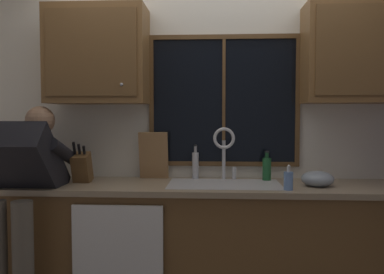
{
  "coord_description": "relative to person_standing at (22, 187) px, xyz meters",
  "views": [
    {
      "loc": [
        0.03,
        -3.15,
        1.41
      ],
      "look_at": [
        -0.14,
        -0.3,
        1.26
      ],
      "focal_mm": 37.51,
      "sensor_mm": 36.0,
      "label": 1
    }
  ],
  "objects": [
    {
      "name": "upper_cabinet_left",
      "position": [
        0.4,
        0.41,
        0.93
      ],
      "size": [
        0.74,
        0.36,
        0.72
      ],
      "color": "brown"
    },
    {
      "name": "dishwasher_front",
      "position": [
        0.65,
        -0.03,
        -0.47
      ],
      "size": [
        0.6,
        0.02,
        0.74
      ],
      "primitive_type": "cube",
      "color": "white"
    },
    {
      "name": "window_frame_right",
      "position": [
        1.92,
        0.56,
        0.59
      ],
      "size": [
        0.03,
        0.02,
        0.95
      ],
      "primitive_type": "cube",
      "color": "brown"
    },
    {
      "name": "person_standing",
      "position": [
        0.0,
        0.0,
        0.0
      ],
      "size": [
        0.53,
        0.72,
        1.48
      ],
      "color": "#595147",
      "rests_on": "floor"
    },
    {
      "name": "back_wall",
      "position": [
        1.25,
        0.64,
        0.34
      ],
      "size": [
        5.82,
        0.12,
        2.55
      ],
      "primitive_type": "cube",
      "color": "silver",
      "rests_on": "floor"
    },
    {
      "name": "sink",
      "position": [
        1.35,
        0.28,
        -0.11
      ],
      "size": [
        0.8,
        0.46,
        0.21
      ],
      "color": "#B7B7BC",
      "rests_on": "lower_cabinet_run"
    },
    {
      "name": "bottle_green_glass",
      "position": [
        1.13,
        0.51,
        0.1
      ],
      "size": [
        0.05,
        0.05,
        0.27
      ],
      "color": "#B7B7BC",
      "rests_on": "countertop"
    },
    {
      "name": "window_frame_top",
      "position": [
        1.35,
        0.56,
        1.08
      ],
      "size": [
        1.17,
        0.02,
        0.04
      ],
      "primitive_type": "cube",
      "color": "brown"
    },
    {
      "name": "soap_dispenser",
      "position": [
        1.76,
        0.07,
        0.05
      ],
      "size": [
        0.06,
        0.07,
        0.17
      ],
      "color": "#668CCC",
      "rests_on": "countertop"
    },
    {
      "name": "window_glass",
      "position": [
        1.35,
        0.57,
        0.59
      ],
      "size": [
        1.1,
        0.02,
        0.95
      ],
      "primitive_type": "cube",
      "color": "black"
    },
    {
      "name": "upper_cabinet_right",
      "position": [
        2.3,
        0.41,
        0.93
      ],
      "size": [
        0.74,
        0.36,
        0.72
      ],
      "color": "brown"
    },
    {
      "name": "bottle_tall_clear",
      "position": [
        1.67,
        0.46,
        0.08
      ],
      "size": [
        0.06,
        0.06,
        0.22
      ],
      "color": "#1E592D",
      "rests_on": "countertop"
    },
    {
      "name": "countertop",
      "position": [
        1.25,
        0.27,
        -0.03
      ],
      "size": [
        3.48,
        0.62,
        0.04
      ],
      "primitive_type": "cube",
      "color": "gray",
      "rests_on": "lower_cabinet_run"
    },
    {
      "name": "cutting_board",
      "position": [
        0.81,
        0.49,
        0.17
      ],
      "size": [
        0.22,
        0.1,
        0.37
      ],
      "primitive_type": "cube",
      "rotation": [
        0.21,
        0.0,
        0.0
      ],
      "color": "#997047",
      "rests_on": "countertop"
    },
    {
      "name": "window_frame_left",
      "position": [
        0.78,
        0.56,
        0.59
      ],
      "size": [
        0.04,
        0.02,
        0.95
      ],
      "primitive_type": "cube",
      "color": "brown"
    },
    {
      "name": "window_mullion_center",
      "position": [
        1.35,
        0.56,
        0.59
      ],
      "size": [
        0.02,
        0.02,
        0.95
      ],
      "primitive_type": "cube",
      "color": "brown"
    },
    {
      "name": "mixing_bowl",
      "position": [
        1.99,
        0.24,
        0.04
      ],
      "size": [
        0.22,
        0.22,
        0.11
      ],
      "primitive_type": "ellipsoid",
      "color": "#8C99A8",
      "rests_on": "countertop"
    },
    {
      "name": "knife_block",
      "position": [
        0.31,
        0.29,
        0.1
      ],
      "size": [
        0.12,
        0.18,
        0.32
      ],
      "color": "brown",
      "rests_on": "countertop"
    },
    {
      "name": "window_frame_bottom",
      "position": [
        1.35,
        0.56,
        0.1
      ],
      "size": [
        1.17,
        0.02,
        0.04
      ],
      "primitive_type": "cube",
      "color": "brown"
    },
    {
      "name": "faucet",
      "position": [
        1.36,
        0.46,
        0.24
      ],
      "size": [
        0.18,
        0.09,
        0.4
      ],
      "color": "silver",
      "rests_on": "countertop"
    },
    {
      "name": "lower_cabinet_run",
      "position": [
        1.25,
        0.29,
        -0.49
      ],
      "size": [
        3.42,
        0.58,
        0.88
      ],
      "primitive_type": "cube",
      "color": "brown",
      "rests_on": "floor"
    }
  ]
}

